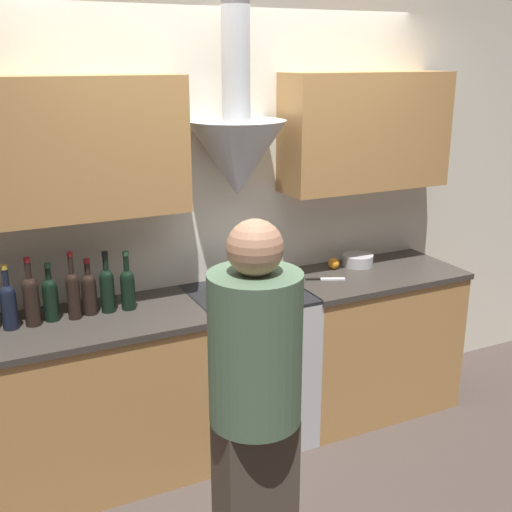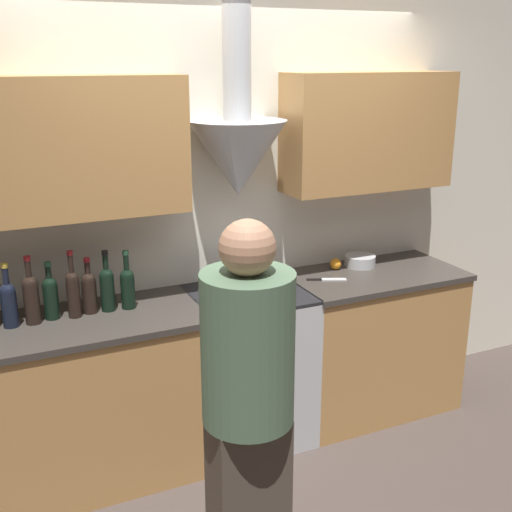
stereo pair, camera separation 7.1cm
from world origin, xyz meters
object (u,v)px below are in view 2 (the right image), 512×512
(stock_pot, at_px, (227,287))
(wine_bottle_5, at_px, (51,295))
(wine_bottle_4, at_px, (31,297))
(orange_fruit, at_px, (336,264))
(stove_range, at_px, (249,366))
(wine_bottle_7, at_px, (89,290))
(wine_bottle_8, at_px, (107,287))
(mixing_bowl, at_px, (270,282))
(person_foreground_left, at_px, (248,417))
(wine_bottle_6, at_px, (73,291))
(wine_bottle_3, at_px, (9,302))
(wine_bottle_9, at_px, (128,286))
(saucepan, at_px, (360,261))

(stock_pot, bearing_deg, wine_bottle_5, 172.99)
(wine_bottle_4, relative_size, orange_fruit, 4.97)
(stove_range, distance_m, orange_fruit, 0.86)
(wine_bottle_7, relative_size, orange_fruit, 4.23)
(wine_bottle_8, bearing_deg, mixing_bowl, -2.64)
(wine_bottle_7, bearing_deg, person_foreground_left, -75.60)
(wine_bottle_4, bearing_deg, wine_bottle_6, -0.62)
(wine_bottle_8, height_order, mixing_bowl, wine_bottle_8)
(wine_bottle_3, bearing_deg, stove_range, -2.64)
(wine_bottle_5, distance_m, mixing_bowl, 1.23)
(wine_bottle_7, xyz_separation_m, stock_pot, (0.74, -0.11, -0.06))
(wine_bottle_5, height_order, wine_bottle_6, wine_bottle_6)
(wine_bottle_9, distance_m, mixing_bowl, 0.84)
(wine_bottle_4, distance_m, wine_bottle_8, 0.39)
(wine_bottle_8, bearing_deg, wine_bottle_9, -5.87)
(wine_bottle_4, relative_size, wine_bottle_9, 1.11)
(wine_bottle_5, relative_size, wine_bottle_7, 1.01)
(wine_bottle_9, relative_size, stock_pot, 1.41)
(wine_bottle_5, bearing_deg, person_foreground_left, -67.88)
(wine_bottle_4, distance_m, stock_pot, 1.03)
(stock_pot, xyz_separation_m, saucepan, (1.01, 0.18, -0.03))
(wine_bottle_4, relative_size, wine_bottle_5, 1.16)
(wine_bottle_7, xyz_separation_m, orange_fruit, (1.56, 0.08, -0.09))
(wine_bottle_5, relative_size, saucepan, 1.54)
(stove_range, distance_m, wine_bottle_9, 0.90)
(wine_bottle_7, distance_m, mixing_bowl, 1.03)
(stove_range, bearing_deg, wine_bottle_3, 177.36)
(wine_bottle_9, bearing_deg, wine_bottle_8, 174.13)
(person_foreground_left, bearing_deg, orange_fruit, 48.38)
(wine_bottle_4, height_order, wine_bottle_7, wine_bottle_4)
(mixing_bowl, relative_size, orange_fruit, 4.03)
(wine_bottle_5, distance_m, stock_pot, 0.94)
(wine_bottle_4, xyz_separation_m, wine_bottle_7, (0.29, 0.02, -0.02))
(stock_pot, xyz_separation_m, person_foreground_left, (-0.40, -1.19, -0.06))
(stove_range, height_order, wine_bottle_9, wine_bottle_9)
(wine_bottle_3, xyz_separation_m, wine_bottle_7, (0.40, 0.02, -0.01))
(wine_bottle_6, bearing_deg, wine_bottle_7, 16.75)
(wine_bottle_4, bearing_deg, person_foreground_left, -63.93)
(stove_range, xyz_separation_m, wine_bottle_4, (-1.17, 0.06, 0.61))
(wine_bottle_8, height_order, person_foreground_left, person_foreground_left)
(wine_bottle_5, relative_size, wine_bottle_9, 0.95)
(wine_bottle_3, height_order, wine_bottle_8, same)
(wine_bottle_8, distance_m, person_foreground_left, 1.32)
(stove_range, relative_size, wine_bottle_6, 2.61)
(wine_bottle_3, relative_size, stock_pot, 1.46)
(wine_bottle_9, xyz_separation_m, stock_pot, (0.54, -0.09, -0.06))
(wine_bottle_8, distance_m, saucepan, 1.65)
(wine_bottle_3, height_order, orange_fruit, wine_bottle_3)
(wine_bottle_3, bearing_deg, wine_bottle_4, -1.26)
(wine_bottle_7, height_order, orange_fruit, wine_bottle_7)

